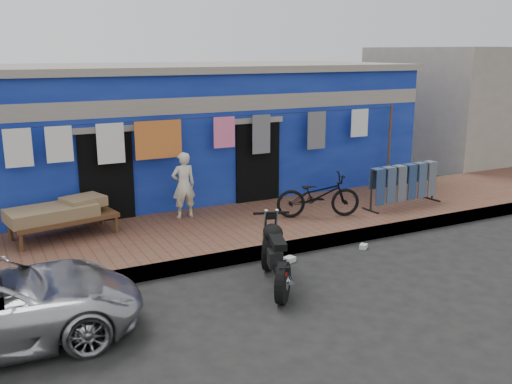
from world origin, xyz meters
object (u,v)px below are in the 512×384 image
motorcycle (276,253)px  jeans_rack (403,185)px  bicycle (318,191)px  seated_person (184,185)px  charpoy (64,220)px

motorcycle → jeans_rack: 5.01m
bicycle → seated_person: bearing=84.0°
motorcycle → jeans_rack: jeans_rack is taller
seated_person → motorcycle: seated_person is taller
bicycle → charpoy: (-5.04, 1.05, -0.23)m
seated_person → charpoy: bearing=4.4°
bicycle → jeans_rack: bearing=-73.1°
seated_person → jeans_rack: bearing=163.6°
bicycle → jeans_rack: (2.22, -0.12, -0.08)m
seated_person → motorcycle: bearing=93.9°
seated_person → jeans_rack: size_ratio=0.68×
motorcycle → seated_person: bearing=113.8°
bicycle → charpoy: bearing=98.3°
motorcycle → bicycle: bearing=64.5°
bicycle → motorcycle: (-2.29, -2.29, -0.27)m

